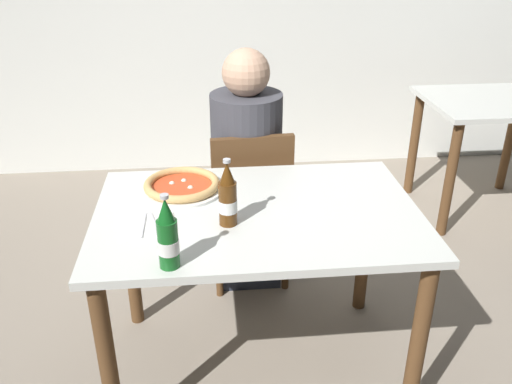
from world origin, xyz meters
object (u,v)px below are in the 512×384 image
beer_bottle_left (168,237)px  beer_bottle_center (228,197)px  chair_behind_table (249,199)px  dining_table_background (489,124)px  napkin_with_cutlery (149,226)px  dining_table_main (257,237)px  pizza_margherita_near (182,186)px  diner_seated (247,176)px

beer_bottle_left → beer_bottle_center: (0.19, 0.25, 0.00)m
chair_behind_table → beer_bottle_left: bearing=66.2°
dining_table_background → napkin_with_cutlery: 2.38m
dining_table_main → beer_bottle_left: size_ratio=4.86×
pizza_margherita_near → diner_seated: bearing=57.7°
dining_table_main → pizza_margherita_near: bearing=145.6°
beer_bottle_left → chair_behind_table: bearing=71.0°
pizza_margherita_near → beer_bottle_left: beer_bottle_left is taller
diner_seated → beer_bottle_center: size_ratio=4.89×
dining_table_background → beer_bottle_left: size_ratio=3.24×
dining_table_main → chair_behind_table: bearing=88.1°
beer_bottle_left → napkin_with_cutlery: (-0.08, 0.25, -0.10)m
pizza_margherita_near → beer_bottle_left: size_ratio=1.33×
beer_bottle_left → dining_table_main: bearing=47.7°
diner_seated → dining_table_main: bearing=-91.3°
chair_behind_table → diner_seated: size_ratio=0.70×
dining_table_main → chair_behind_table: size_ratio=1.41×
beer_bottle_left → beer_bottle_center: size_ratio=1.00×
diner_seated → pizza_margherita_near: (-0.30, -0.47, 0.19)m
pizza_margherita_near → beer_bottle_left: bearing=-92.7°
chair_behind_table → beer_bottle_center: 0.80m
diner_seated → dining_table_background: (1.55, 0.60, 0.01)m
dining_table_main → beer_bottle_left: bearing=-132.3°
dining_table_main → chair_behind_table: 0.63m
napkin_with_cutlery → chair_behind_table: bearing=59.4°
chair_behind_table → napkin_with_cutlery: size_ratio=4.31×
diner_seated → pizza_margherita_near: bearing=-122.3°
dining_table_main → beer_bottle_left: beer_bottle_left is taller
dining_table_main → diner_seated: (0.01, 0.66, -0.05)m
chair_behind_table → dining_table_background: 1.68m
beer_bottle_left → diner_seated: bearing=72.2°
dining_table_background → beer_bottle_left: (-1.87, -1.60, 0.26)m
dining_table_background → beer_bottle_left: beer_bottle_left is taller
dining_table_main → beer_bottle_center: bearing=-141.2°
chair_behind_table → diner_seated: (-0.01, 0.05, 0.10)m
diner_seated → beer_bottle_left: (-0.32, -1.00, 0.27)m
chair_behind_table → pizza_margherita_near: 0.59m
chair_behind_table → dining_table_background: bearing=-161.8°
dining_table_main → napkin_with_cutlery: napkin_with_cutlery is taller
pizza_margherita_near → napkin_with_cutlery: size_ratio=1.66×
chair_behind_table → diner_seated: 0.11m
dining_table_main → beer_bottle_center: (-0.11, -0.09, 0.22)m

